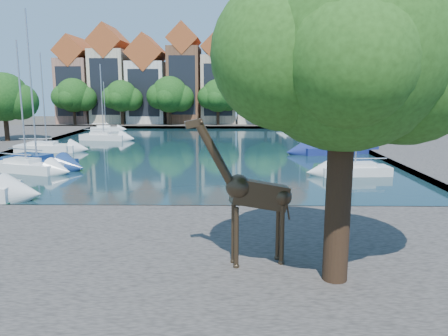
# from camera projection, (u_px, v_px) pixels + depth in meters

# --- Properties ---
(ground) EXTENTS (160.00, 160.00, 0.00)m
(ground) POSITION_uv_depth(u_px,v_px,m) (154.00, 214.00, 23.27)
(ground) COLOR #38332B
(ground) RESTS_ON ground
(water_basin) EXTENTS (38.00, 50.00, 0.08)m
(water_basin) POSITION_uv_depth(u_px,v_px,m) (192.00, 150.00, 46.86)
(water_basin) COLOR black
(water_basin) RESTS_ON ground
(near_quay) EXTENTS (50.00, 14.00, 0.50)m
(near_quay) POSITION_uv_depth(u_px,v_px,m) (121.00, 261.00, 16.34)
(near_quay) COLOR #4F4944
(near_quay) RESTS_ON ground
(far_quay) EXTENTS (60.00, 16.00, 0.50)m
(far_quay) POSITION_uv_depth(u_px,v_px,m) (208.00, 124.00, 78.28)
(far_quay) COLOR #4F4944
(far_quay) RESTS_ON ground
(right_quay) EXTENTS (14.00, 52.00, 0.50)m
(right_quay) POSITION_uv_depth(u_px,v_px,m) (426.00, 148.00, 46.45)
(right_quay) COLOR #4F4944
(right_quay) RESTS_ON ground
(plane_tree) EXTENTS (8.32, 6.40, 10.62)m
(plane_tree) POSITION_uv_depth(u_px,v_px,m) (349.00, 52.00, 12.91)
(plane_tree) COLOR #332114
(plane_tree) RESTS_ON near_quay
(townhouse_west_end) EXTENTS (5.44, 9.18, 14.93)m
(townhouse_west_end) POSITION_uv_depth(u_px,v_px,m) (78.00, 83.00, 77.32)
(townhouse_west_end) COLOR #976652
(townhouse_west_end) RESTS_ON far_quay
(townhouse_west_mid) EXTENTS (5.94, 9.18, 16.79)m
(townhouse_west_mid) POSITION_uv_depth(u_px,v_px,m) (111.00, 78.00, 77.07)
(townhouse_west_mid) COLOR beige
(townhouse_west_mid) RESTS_ON far_quay
(townhouse_west_inner) EXTENTS (6.43, 9.18, 15.15)m
(townhouse_west_inner) POSITION_uv_depth(u_px,v_px,m) (148.00, 83.00, 77.13)
(townhouse_west_inner) COLOR silver
(townhouse_west_inner) RESTS_ON far_quay
(townhouse_center) EXTENTS (5.44, 9.18, 16.93)m
(townhouse_center) POSITION_uv_depth(u_px,v_px,m) (185.00, 78.00, 76.85)
(townhouse_center) COLOR brown
(townhouse_center) RESTS_ON far_quay
(townhouse_east_inner) EXTENTS (5.94, 9.18, 15.79)m
(townhouse_east_inner) POSITION_uv_depth(u_px,v_px,m) (219.00, 81.00, 76.88)
(townhouse_east_inner) COLOR tan
(townhouse_east_inner) RESTS_ON far_quay
(townhouse_east_mid) EXTENTS (6.43, 9.18, 16.65)m
(townhouse_east_mid) POSITION_uv_depth(u_px,v_px,m) (256.00, 79.00, 76.72)
(townhouse_east_mid) COLOR beige
(townhouse_east_mid) RESTS_ON far_quay
(townhouse_east_end) EXTENTS (5.44, 9.18, 14.43)m
(townhouse_east_end) POSITION_uv_depth(u_px,v_px,m) (292.00, 85.00, 76.80)
(townhouse_east_end) COLOR brown
(townhouse_east_end) RESTS_ON far_quay
(far_tree_far_west) EXTENTS (7.28, 5.60, 7.68)m
(far_tree_far_west) POSITION_uv_depth(u_px,v_px,m) (74.00, 96.00, 72.29)
(far_tree_far_west) COLOR #332114
(far_tree_far_west) RESTS_ON far_quay
(far_tree_west) EXTENTS (6.76, 5.20, 7.36)m
(far_tree_west) POSITION_uv_depth(u_px,v_px,m) (122.00, 97.00, 72.20)
(far_tree_west) COLOR #332114
(far_tree_west) RESTS_ON far_quay
(far_tree_mid_west) EXTENTS (7.80, 6.00, 8.00)m
(far_tree_mid_west) POSITION_uv_depth(u_px,v_px,m) (170.00, 96.00, 72.04)
(far_tree_mid_west) COLOR #332114
(far_tree_mid_west) RESTS_ON far_quay
(far_tree_mid_east) EXTENTS (7.02, 5.40, 7.52)m
(far_tree_mid_east) POSITION_uv_depth(u_px,v_px,m) (219.00, 97.00, 71.95)
(far_tree_mid_east) COLOR #332114
(far_tree_mid_east) RESTS_ON far_quay
(far_tree_east) EXTENTS (7.54, 5.80, 7.84)m
(far_tree_east) POSITION_uv_depth(u_px,v_px,m) (267.00, 96.00, 71.81)
(far_tree_east) COLOR #332114
(far_tree_east) RESTS_ON far_quay
(far_tree_far_east) EXTENTS (6.76, 5.20, 7.36)m
(far_tree_far_east) POSITION_uv_depth(u_px,v_px,m) (316.00, 97.00, 71.72)
(far_tree_far_east) COLOR #332114
(far_tree_far_east) RESTS_ON far_quay
(side_tree_left_far) EXTENTS (7.28, 5.60, 7.88)m
(side_tree_left_far) POSITION_uv_depth(u_px,v_px,m) (5.00, 99.00, 50.14)
(side_tree_left_far) COLOR #332114
(side_tree_left_far) RESTS_ON left_quay
(giraffe_statue) EXTENTS (3.60, 1.11, 5.17)m
(giraffe_statue) POSITION_uv_depth(u_px,v_px,m) (252.00, 194.00, 15.02)
(giraffe_statue) COLOR #35281A
(giraffe_statue) RESTS_ON near_quay
(sailboat_left_a) EXTENTS (6.04, 3.67, 10.08)m
(sailboat_left_a) POSITION_uv_depth(u_px,v_px,m) (26.00, 165.00, 34.38)
(sailboat_left_a) COLOR silver
(sailboat_left_a) RESTS_ON water_basin
(sailboat_left_b) EXTENTS (7.09, 4.66, 12.66)m
(sailboat_left_b) POSITION_uv_depth(u_px,v_px,m) (37.00, 160.00, 36.25)
(sailboat_left_b) COLOR navy
(sailboat_left_b) RESTS_ON water_basin
(sailboat_left_c) EXTENTS (6.09, 2.19, 10.00)m
(sailboat_left_c) POSITION_uv_depth(u_px,v_px,m) (47.00, 146.00, 45.28)
(sailboat_left_c) COLOR silver
(sailboat_left_c) RESTS_ON water_basin
(sailboat_left_d) EXTENTS (6.00, 2.93, 9.42)m
(sailboat_left_d) POSITION_uv_depth(u_px,v_px,m) (104.00, 136.00, 55.26)
(sailboat_left_d) COLOR silver
(sailboat_left_d) RESTS_ON water_basin
(sailboat_left_e) EXTENTS (4.56, 2.18, 7.42)m
(sailboat_left_e) POSITION_uv_depth(u_px,v_px,m) (106.00, 128.00, 66.65)
(sailboat_left_e) COLOR white
(sailboat_left_e) RESTS_ON water_basin
(sailboat_right_a) EXTENTS (5.32, 2.20, 8.83)m
(sailboat_right_a) POSITION_uv_depth(u_px,v_px,m) (355.00, 168.00, 33.14)
(sailboat_right_a) COLOR silver
(sailboat_right_a) RESTS_ON water_basin
(sailboat_right_b) EXTENTS (8.11, 4.46, 10.93)m
(sailboat_right_b) POSITION_uv_depth(u_px,v_px,m) (338.00, 148.00, 44.31)
(sailboat_right_b) COLOR navy
(sailboat_right_b) RESTS_ON water_basin
(sailboat_right_c) EXTENTS (5.03, 1.82, 9.76)m
(sailboat_right_c) POSITION_uv_depth(u_px,v_px,m) (331.00, 144.00, 47.30)
(sailboat_right_c) COLOR silver
(sailboat_right_c) RESTS_ON water_basin
(sailboat_right_d) EXTENTS (5.74, 3.44, 8.46)m
(sailboat_right_d) POSITION_uv_depth(u_px,v_px,m) (301.00, 128.00, 65.84)
(sailboat_right_d) COLOR white
(sailboat_right_d) RESTS_ON water_basin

